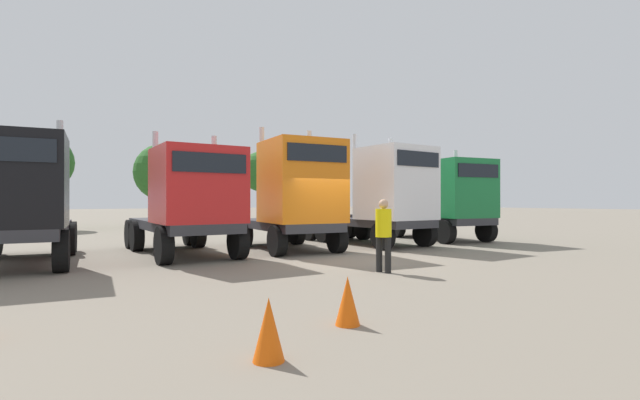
{
  "coord_description": "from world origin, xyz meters",
  "views": [
    {
      "loc": [
        -8.41,
        -11.09,
        1.78
      ],
      "look_at": [
        1.75,
        3.98,
        1.82
      ],
      "focal_mm": 25.39,
      "sensor_mm": 36.0,
      "label": 1
    }
  ],
  "objects": [
    {
      "name": "ground",
      "position": [
        0.0,
        0.0,
        0.0
      ],
      "size": [
        200.0,
        200.0,
        0.0
      ],
      "primitive_type": "plane",
      "color": "gray"
    },
    {
      "name": "semi_truck_black",
      "position": [
        -8.39,
        3.21,
        1.83
      ],
      "size": [
        3.33,
        6.55,
        4.08
      ],
      "rotation": [
        0.0,
        0.0,
        -1.7
      ],
      "color": "#333338",
      "rests_on": "ground"
    },
    {
      "name": "semi_truck_red",
      "position": [
        -3.83,
        3.03,
        1.76
      ],
      "size": [
        2.77,
        6.53,
        3.97
      ],
      "rotation": [
        0.0,
        0.0,
        -1.61
      ],
      "color": "#333338",
      "rests_on": "ground"
    },
    {
      "name": "semi_truck_orange",
      "position": [
        -0.23,
        2.56,
        2.0
      ],
      "size": [
        3.2,
        5.97,
        4.43
      ],
      "rotation": [
        0.0,
        0.0,
        -1.69
      ],
      "color": "#333338",
      "rests_on": "ground"
    },
    {
      "name": "semi_truck_white",
      "position": [
        3.72,
        2.28,
        1.98
      ],
      "size": [
        2.56,
        6.09,
        4.43
      ],
      "rotation": [
        0.0,
        0.0,
        -1.57
      ],
      "color": "#333338",
      "rests_on": "ground"
    },
    {
      "name": "semi_truck_green",
      "position": [
        7.65,
        2.39,
        1.85
      ],
      "size": [
        3.53,
        6.27,
        4.15
      ],
      "rotation": [
        0.0,
        0.0,
        -1.75
      ],
      "color": "#333338",
      "rests_on": "ground"
    },
    {
      "name": "visitor_in_hivis",
      "position": [
        -0.8,
        -2.64,
        1.06
      ],
      "size": [
        0.46,
        0.46,
        1.83
      ],
      "rotation": [
        0.0,
        0.0,
        3.3
      ],
      "color": "black",
      "rests_on": "ground"
    },
    {
      "name": "traffic_cone_near",
      "position": [
        -6.08,
        -6.6,
        0.36
      ],
      "size": [
        0.36,
        0.36,
        0.71
      ],
      "primitive_type": "cone",
      "color": "#F2590C",
      "rests_on": "ground"
    },
    {
      "name": "traffic_cone_far",
      "position": [
        -4.46,
        -5.93,
        0.35
      ],
      "size": [
        0.36,
        0.36,
        0.7
      ],
      "primitive_type": "cone",
      "color": "#F2590C",
      "rests_on": "ground"
    },
    {
      "name": "oak_far_left",
      "position": [
        -6.98,
        21.6,
        4.16
      ],
      "size": [
        3.47,
        3.47,
        5.92
      ],
      "color": "#4C3823",
      "rests_on": "ground"
    },
    {
      "name": "oak_far_centre",
      "position": [
        0.14,
        21.2,
        3.78
      ],
      "size": [
        3.95,
        3.95,
        5.77
      ],
      "color": "#4C3823",
      "rests_on": "ground"
    },
    {
      "name": "oak_far_right",
      "position": [
        7.87,
        21.48,
        4.11
      ],
      "size": [
        3.2,
        3.2,
        5.74
      ],
      "color": "#4C3823",
      "rests_on": "ground"
    }
  ]
}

